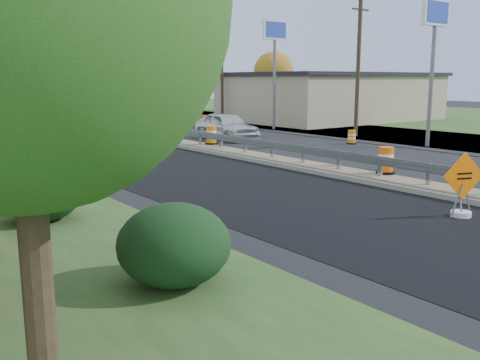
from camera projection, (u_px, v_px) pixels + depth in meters
ground at (338, 174)px, 21.10m from camera, size 140.00×140.00×0.00m
milled_overlay at (125, 155)px, 26.28m from camera, size 7.20×120.00×0.01m
median at (221, 150)px, 27.32m from camera, size 1.60×55.00×0.23m
guardrail at (210, 137)px, 27.99m from camera, size 0.10×46.15×0.72m
retail_building_near at (332, 96)px, 48.83m from camera, size 18.50×12.50×4.27m
pylon_sign_south at (435, 26)px, 28.50m from camera, size 2.20×0.30×7.90m
pylon_sign_mid at (275, 40)px, 38.65m from camera, size 2.20×0.30×7.90m
pylon_sign_north at (176, 49)px, 49.57m from camera, size 2.20×0.30×7.90m
utility_pole_smid at (358, 59)px, 34.07m from camera, size 1.90×0.26×9.40m
utility_pole_nmid at (222, 64)px, 45.77m from camera, size 1.90×0.26×9.40m
utility_pole_north at (141, 67)px, 57.48m from camera, size 1.90×0.26×9.40m
hedge_south at (174, 244)px, 9.71m from camera, size 2.09×2.09×1.52m
hedge_mid at (42, 193)px, 14.10m from camera, size 2.09×2.09×1.52m
hedge_north at (3, 163)px, 19.08m from camera, size 2.09×2.09×1.52m
tree_near_green at (16, 0)px, 5.66m from camera, size 4.62×4.62×6.86m
tree_far_yellow at (273, 72)px, 62.30m from camera, size 4.62×4.62×6.86m
caution_sign at (462, 201)px, 14.55m from camera, size 1.22×0.54×1.79m
barrel_median_near at (386, 161)px, 19.87m from camera, size 0.68×0.68×1.00m
barrel_median_mid at (211, 135)px, 28.86m from camera, size 0.68×0.68×0.99m
barrel_median_far at (137, 127)px, 34.21m from camera, size 0.66×0.66×0.97m
barrel_shoulder_near at (352, 137)px, 30.88m from camera, size 0.55×0.55×0.81m
barrel_shoulder_mid at (203, 122)px, 41.01m from camera, size 0.66×0.66×0.97m
car_silver at (227, 126)px, 33.06m from camera, size 2.17×5.07×1.71m
car_dark_mid at (159, 117)px, 41.82m from camera, size 1.88×4.66×1.51m
car_dark_far at (108, 111)px, 50.99m from camera, size 2.62×5.21×1.45m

